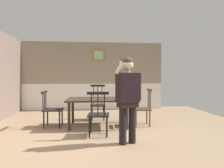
{
  "coord_description": "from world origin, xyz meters",
  "views": [
    {
      "loc": [
        -0.11,
        -4.62,
        1.3
      ],
      "look_at": [
        0.35,
        -0.19,
        1.14
      ],
      "focal_mm": 33.96,
      "sensor_mm": 36.0,
      "label": 1
    }
  ],
  "objects_px": {
    "dining_table": "(98,102)",
    "chair_at_table_head": "(143,108)",
    "chair_by_doorway": "(52,109)",
    "chair_opposite_corner": "(98,114)",
    "chair_near_window": "(98,103)",
    "person_figure": "(128,94)"
  },
  "relations": [
    {
      "from": "dining_table",
      "to": "chair_at_table_head",
      "type": "distance_m",
      "value": 1.2
    },
    {
      "from": "chair_by_doorway",
      "to": "chair_at_table_head",
      "type": "relative_size",
      "value": 0.95
    },
    {
      "from": "chair_by_doorway",
      "to": "chair_opposite_corner",
      "type": "relative_size",
      "value": 0.94
    },
    {
      "from": "chair_at_table_head",
      "to": "chair_opposite_corner",
      "type": "height_order",
      "value": "chair_opposite_corner"
    },
    {
      "from": "chair_at_table_head",
      "to": "chair_near_window",
      "type": "bearing_deg",
      "value": 54.42
    },
    {
      "from": "dining_table",
      "to": "chair_by_doorway",
      "type": "distance_m",
      "value": 1.2
    },
    {
      "from": "dining_table",
      "to": "chair_at_table_head",
      "type": "bearing_deg",
      "value": -1.68
    },
    {
      "from": "dining_table",
      "to": "person_figure",
      "type": "distance_m",
      "value": 1.61
    },
    {
      "from": "chair_near_window",
      "to": "chair_by_doorway",
      "type": "height_order",
      "value": "chair_near_window"
    },
    {
      "from": "chair_near_window",
      "to": "chair_at_table_head",
      "type": "distance_m",
      "value": 1.49
    },
    {
      "from": "chair_near_window",
      "to": "person_figure",
      "type": "height_order",
      "value": "person_figure"
    },
    {
      "from": "person_figure",
      "to": "chair_at_table_head",
      "type": "bearing_deg",
      "value": -134.03
    },
    {
      "from": "chair_opposite_corner",
      "to": "chair_at_table_head",
      "type": "bearing_deg",
      "value": 40.94
    },
    {
      "from": "dining_table",
      "to": "person_figure",
      "type": "relative_size",
      "value": 0.97
    },
    {
      "from": "chair_by_doorway",
      "to": "chair_opposite_corner",
      "type": "height_order",
      "value": "chair_opposite_corner"
    },
    {
      "from": "dining_table",
      "to": "chair_at_table_head",
      "type": "relative_size",
      "value": 1.67
    },
    {
      "from": "chair_at_table_head",
      "to": "dining_table",
      "type": "bearing_deg",
      "value": 91.54
    },
    {
      "from": "person_figure",
      "to": "dining_table",
      "type": "bearing_deg",
      "value": -90.16
    },
    {
      "from": "dining_table",
      "to": "chair_opposite_corner",
      "type": "relative_size",
      "value": 1.66
    },
    {
      "from": "chair_by_doorway",
      "to": "person_figure",
      "type": "height_order",
      "value": "person_figure"
    },
    {
      "from": "chair_at_table_head",
      "to": "person_figure",
      "type": "xyz_separation_m",
      "value": [
        -0.67,
        -1.45,
        0.49
      ]
    },
    {
      "from": "dining_table",
      "to": "chair_opposite_corner",
      "type": "distance_m",
      "value": 0.91
    }
  ]
}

